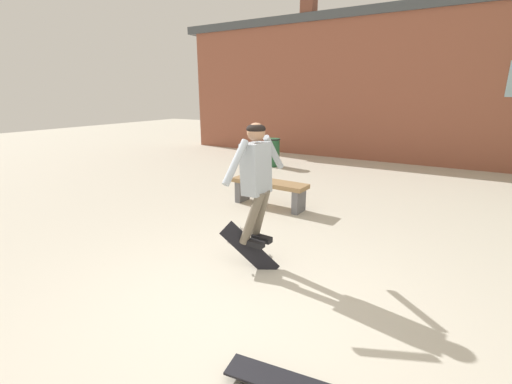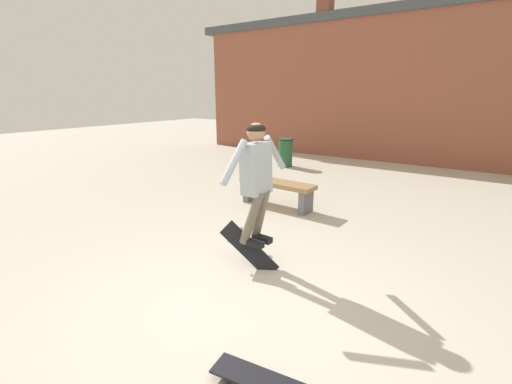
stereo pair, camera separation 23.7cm
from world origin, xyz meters
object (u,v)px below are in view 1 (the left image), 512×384
at_px(skateboard_flipping, 250,250).
at_px(trash_bin, 273,152).
at_px(park_bench, 269,188).
at_px(skater, 256,174).
at_px(skateboard_resting, 281,381).

bearing_deg(skateboard_flipping, trash_bin, 97.30).
relative_size(park_bench, trash_bin, 1.85).
xyz_separation_m(park_bench, skater, (1.00, -2.18, 0.83)).
height_order(park_bench, skateboard_resting, park_bench).
bearing_deg(park_bench, skateboard_flipping, -64.21).
distance_m(skater, skateboard_resting, 2.19).
bearing_deg(trash_bin, skateboard_resting, -61.61).
bearing_deg(skateboard_flipping, skater, 32.64).
height_order(skater, skateboard_flipping, skater).
relative_size(park_bench, skateboard_flipping, 2.15).
distance_m(trash_bin, skateboard_flipping, 6.26).
xyz_separation_m(skateboard_flipping, skateboard_resting, (1.16, -1.45, -0.17)).
distance_m(skateboard_flipping, skateboard_resting, 1.87).
xyz_separation_m(skater, skateboard_resting, (1.11, -1.52, -1.12)).
relative_size(skateboard_flipping, skateboard_resting, 0.82).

